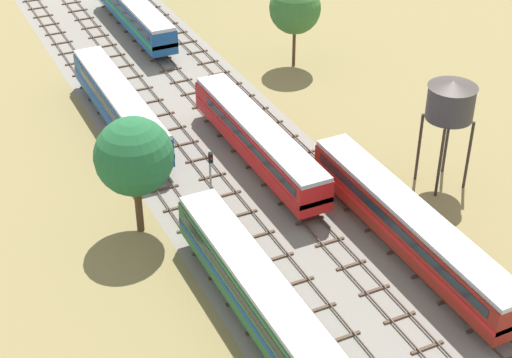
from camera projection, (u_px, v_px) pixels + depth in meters
ground_plane at (206, 137)px, 72.06m from camera, size 480.00×480.00×0.00m
ballast_bed at (206, 137)px, 72.06m from camera, size 16.70×176.00×0.01m
track_far_left at (135, 146)px, 70.42m from camera, size 2.40×126.00×0.29m
track_left at (180, 135)px, 71.97m from camera, size 2.40×126.00×0.29m
track_centre_left at (223, 126)px, 73.52m from camera, size 2.40×126.00×0.29m
track_centre at (264, 116)px, 75.07m from camera, size 2.40×126.00×0.29m
passenger_coach_far_left_nearest at (265, 301)px, 49.49m from camera, size 2.96×22.00×3.80m
passenger_coach_centre_near at (409, 225)px, 56.24m from camera, size 2.96×22.00×3.80m
diesel_railcar_centre_left_mid at (258, 138)px, 66.57m from camera, size 2.96×20.50×3.80m
diesel_railcar_far_left_midfar at (120, 104)px, 71.83m from camera, size 2.96×20.50×3.80m
diesel_railcar_centre_left_far at (134, 12)px, 90.92m from camera, size 2.96×20.50×3.80m
water_tower at (451, 101)px, 61.57m from camera, size 3.88×3.88×9.24m
signal_post_nearest at (211, 175)px, 59.97m from camera, size 0.28×0.47×5.65m
lineside_tree_0 at (134, 157)px, 56.69m from camera, size 5.75×5.75×9.33m
lineside_tree_2 at (295, 8)px, 81.41m from camera, size 5.30×5.30×9.02m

